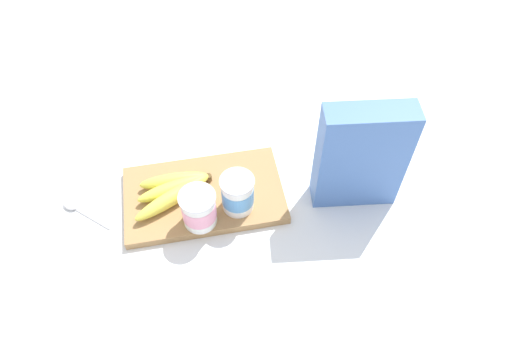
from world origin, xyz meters
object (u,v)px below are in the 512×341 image
object	(u,v)px
yogurt_cup_front	(239,193)
spoon	(81,210)
cereal_box	(363,157)
yogurt_cup_back	(201,209)
cutting_board	(206,195)
banana_bunch	(176,189)

from	to	relation	value
yogurt_cup_front	spoon	world-z (taller)	yogurt_cup_front
cereal_box	yogurt_cup_back	size ratio (longest dim) A/B	3.02
cutting_board	cereal_box	size ratio (longest dim) A/B	1.33
yogurt_cup_back	spoon	xyz separation A→B (m)	(0.26, -0.08, -0.06)
yogurt_cup_back	cereal_box	bearing A→B (deg)	-176.90
yogurt_cup_front	banana_bunch	distance (m)	0.15
cutting_board	yogurt_cup_front	bearing A→B (deg)	144.56
cutting_board	cereal_box	xyz separation A→B (m)	(-0.33, 0.05, 0.12)
banana_bunch	spoon	size ratio (longest dim) A/B	1.64
spoon	yogurt_cup_back	bearing A→B (deg)	161.93
cutting_board	spoon	world-z (taller)	cutting_board
banana_bunch	yogurt_cup_back	bearing A→B (deg)	121.16
cutting_board	banana_bunch	world-z (taller)	banana_bunch
banana_bunch	cutting_board	bearing A→B (deg)	172.69
yogurt_cup_front	spoon	bearing A→B (deg)	-10.25
cutting_board	cereal_box	distance (m)	0.35
cereal_box	yogurt_cup_front	size ratio (longest dim) A/B	2.93
yogurt_cup_back	yogurt_cup_front	bearing A→B (deg)	-165.17
yogurt_cup_front	yogurt_cup_back	size ratio (longest dim) A/B	1.03
cereal_box	spoon	distance (m)	0.62
banana_bunch	cereal_box	bearing A→B (deg)	171.03
cereal_box	banana_bunch	bearing A→B (deg)	178.13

